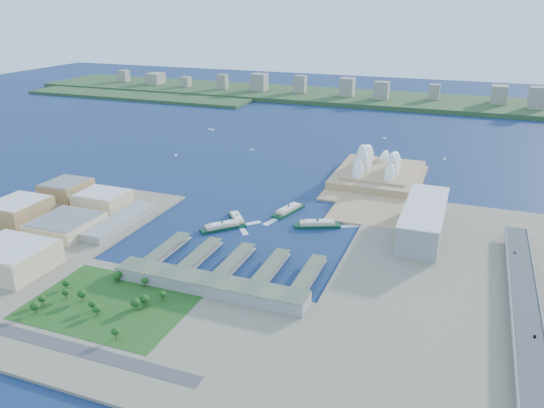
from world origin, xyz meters
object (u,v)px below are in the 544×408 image
at_px(car_b, 535,336).
at_px(car_c, 515,252).
at_px(ferry_d, 317,223).
at_px(opera_house, 379,160).
at_px(ferry_a, 237,217).
at_px(ferry_b, 289,208).
at_px(ferry_c, 222,225).
at_px(toaster_building, 424,220).

bearing_deg(car_b, car_c, 92.85).
height_order(ferry_d, car_c, car_c).
xyz_separation_m(car_b, car_c, (-8.00, 160.96, 0.10)).
relative_size(opera_house, ferry_a, 3.53).
bearing_deg(opera_house, ferry_b, -114.99).
height_order(ferry_b, ferry_c, ferry_b).
distance_m(toaster_building, ferry_c, 247.17).
bearing_deg(car_b, ferry_a, 153.81).
height_order(toaster_building, car_c, toaster_building).
relative_size(toaster_building, ferry_c, 2.71).
xyz_separation_m(opera_house, toaster_building, (90.00, -200.00, -11.50)).
bearing_deg(ferry_d, ferry_c, 90.86).
relative_size(opera_house, ferry_c, 3.15).
height_order(opera_house, car_b, opera_house).
bearing_deg(car_b, toaster_building, 117.94).
bearing_deg(ferry_c, ferry_d, -113.11).
height_order(ferry_a, ferry_c, ferry_c).
distance_m(opera_house, ferry_c, 307.93).
bearing_deg(toaster_building, car_c, -23.82).
bearing_deg(opera_house, ferry_c, -118.58).
relative_size(ferry_a, ferry_b, 0.87).
xyz_separation_m(toaster_building, ferry_a, (-230.34, -38.67, -15.67)).
bearing_deg(toaster_building, opera_house, 114.23).
height_order(opera_house, ferry_c, opera_house).
distance_m(opera_house, toaster_building, 219.62).
xyz_separation_m(ferry_a, ferry_b, (53.12, 51.50, 0.71)).
xyz_separation_m(ferry_b, car_c, (278.23, -57.41, 10.04)).
relative_size(opera_house, car_c, 35.79).
bearing_deg(ferry_b, car_b, -21.80).
bearing_deg(ferry_d, car_c, -119.34).
height_order(ferry_b, car_b, car_b).
relative_size(toaster_building, car_c, 30.82).
height_order(ferry_c, car_c, car_c).
bearing_deg(opera_house, car_c, -52.01).
xyz_separation_m(opera_house, ferry_b, (-87.23, -187.17, -26.46)).
height_order(opera_house, toaster_building, opera_house).
xyz_separation_m(toaster_building, car_c, (101.00, -44.58, -4.92)).
distance_m(toaster_building, ferry_a, 234.09).
relative_size(ferry_a, car_b, 13.42).
height_order(opera_house, ferry_a, opera_house).
relative_size(ferry_c, car_b, 15.04).
bearing_deg(car_b, ferry_d, 141.90).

